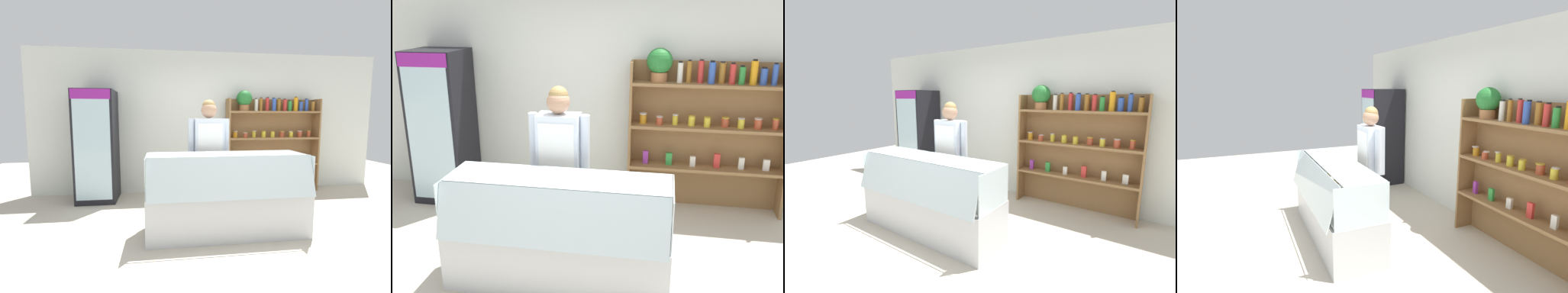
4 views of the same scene
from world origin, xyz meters
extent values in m
plane|color=beige|center=(0.00, 0.00, 0.00)|extent=(12.00, 12.00, 0.00)
cube|color=silver|center=(0.00, 2.14, 1.35)|extent=(6.80, 0.10, 2.70)
cube|color=black|center=(-2.11, 1.73, 0.96)|extent=(0.65, 0.65, 1.91)
cube|color=silver|center=(-2.11, 1.40, 0.96)|extent=(0.57, 0.01, 1.71)
cube|color=#8C1E8C|center=(-2.11, 1.39, 1.82)|extent=(0.61, 0.01, 0.16)
cylinder|color=#2D8C38|center=(-2.29, 1.46, 0.34)|extent=(0.06, 0.06, 0.17)
cylinder|color=#3356B2|center=(-2.11, 1.46, 0.33)|extent=(0.07, 0.07, 0.16)
cylinder|color=#3356B2|center=(-1.93, 1.46, 0.35)|extent=(0.06, 0.06, 0.20)
cylinder|color=#9E6623|center=(-2.31, 1.46, 0.86)|extent=(0.06, 0.06, 0.21)
cylinder|color=red|center=(-2.18, 1.46, 0.83)|extent=(0.06, 0.06, 0.15)
cylinder|color=purple|center=(-2.04, 1.46, 0.84)|extent=(0.05, 0.05, 0.17)
cylinder|color=#2D8C38|center=(-1.91, 1.46, 0.84)|extent=(0.06, 0.06, 0.18)
cylinder|color=red|center=(-2.31, 1.46, 1.34)|extent=(0.06, 0.06, 0.17)
cylinder|color=#2D8C38|center=(-2.18, 1.46, 1.36)|extent=(0.06, 0.06, 0.21)
cylinder|color=#3356B2|center=(-2.04, 1.46, 1.34)|extent=(0.06, 0.06, 0.17)
cylinder|color=#9E6623|center=(-1.91, 1.46, 1.35)|extent=(0.06, 0.06, 0.18)
cube|color=olive|center=(1.16, 2.02, 0.90)|extent=(1.83, 0.02, 1.81)
cube|color=olive|center=(0.26, 1.88, 0.90)|extent=(0.03, 0.28, 1.81)
cube|color=olive|center=(1.16, 1.88, 0.54)|extent=(1.77, 0.28, 0.04)
cube|color=olive|center=(1.16, 1.88, 1.05)|extent=(1.77, 0.28, 0.04)
cube|color=olive|center=(1.16, 1.88, 1.56)|extent=(1.77, 0.28, 0.04)
cylinder|color=#996038|center=(0.57, 1.88, 1.63)|extent=(0.19, 0.19, 0.11)
sphere|color=#24702D|center=(0.57, 1.88, 1.81)|extent=(0.30, 0.30, 0.30)
cylinder|color=silver|center=(0.80, 1.87, 1.69)|extent=(0.06, 0.06, 0.23)
cylinder|color=black|center=(0.80, 1.88, 1.81)|extent=(0.04, 0.04, 0.02)
cylinder|color=#9E6623|center=(0.90, 1.89, 1.70)|extent=(0.06, 0.06, 0.24)
cylinder|color=black|center=(0.90, 1.88, 1.83)|extent=(0.04, 0.04, 0.02)
cylinder|color=red|center=(1.03, 1.89, 1.70)|extent=(0.07, 0.07, 0.25)
cylinder|color=black|center=(1.03, 1.88, 1.83)|extent=(0.04, 0.04, 0.02)
cylinder|color=#3356B2|center=(1.15, 1.85, 1.69)|extent=(0.08, 0.08, 0.24)
cylinder|color=black|center=(1.15, 1.88, 1.82)|extent=(0.05, 0.05, 0.02)
cylinder|color=#9E6623|center=(1.27, 1.89, 1.69)|extent=(0.08, 0.08, 0.23)
cylinder|color=black|center=(1.27, 1.88, 1.81)|extent=(0.05, 0.05, 0.02)
cylinder|color=red|center=(1.38, 1.86, 1.69)|extent=(0.07, 0.07, 0.22)
cylinder|color=black|center=(1.38, 1.88, 1.81)|extent=(0.04, 0.04, 0.02)
cylinder|color=#2D8C38|center=(1.48, 1.86, 1.67)|extent=(0.07, 0.07, 0.19)
cylinder|color=black|center=(1.48, 1.88, 1.78)|extent=(0.05, 0.05, 0.02)
cylinder|color=orange|center=(1.61, 1.87, 1.71)|extent=(0.08, 0.08, 0.26)
cylinder|color=black|center=(1.61, 1.88, 1.85)|extent=(0.05, 0.05, 0.02)
cylinder|color=#3356B2|center=(1.71, 1.87, 1.66)|extent=(0.08, 0.08, 0.18)
cylinder|color=black|center=(1.71, 1.88, 1.76)|extent=(0.05, 0.05, 0.02)
cylinder|color=#3356B2|center=(1.83, 1.87, 1.69)|extent=(0.06, 0.06, 0.23)
cylinder|color=black|center=(1.83, 1.88, 1.81)|extent=(0.04, 0.04, 0.02)
cylinder|color=orange|center=(0.40, 1.89, 1.12)|extent=(0.08, 0.08, 0.12)
cylinder|color=silver|center=(0.40, 1.88, 1.19)|extent=(0.09, 0.09, 0.01)
cylinder|color=#BF4C2D|center=(0.60, 1.86, 1.11)|extent=(0.08, 0.08, 0.09)
cylinder|color=silver|center=(0.60, 1.88, 1.16)|extent=(0.08, 0.08, 0.01)
cylinder|color=yellow|center=(0.78, 1.90, 1.13)|extent=(0.06, 0.06, 0.12)
cylinder|color=silver|center=(0.78, 1.88, 1.19)|extent=(0.07, 0.07, 0.01)
cylinder|color=yellow|center=(0.97, 1.88, 1.12)|extent=(0.08, 0.08, 0.11)
cylinder|color=gold|center=(0.97, 1.88, 1.18)|extent=(0.08, 0.08, 0.01)
cylinder|color=yellow|center=(1.15, 1.86, 1.12)|extent=(0.07, 0.07, 0.10)
cylinder|color=gold|center=(1.15, 1.88, 1.18)|extent=(0.08, 0.08, 0.01)
cylinder|color=#BF4C2D|center=(1.35, 1.89, 1.12)|extent=(0.09, 0.09, 0.11)
cylinder|color=gold|center=(1.35, 1.88, 1.18)|extent=(0.09, 0.09, 0.01)
cylinder|color=yellow|center=(1.53, 1.86, 1.12)|extent=(0.07, 0.07, 0.11)
cylinder|color=silver|center=(1.53, 1.88, 1.18)|extent=(0.07, 0.07, 0.01)
cylinder|color=#BF4C2D|center=(1.71, 1.87, 1.12)|extent=(0.09, 0.09, 0.11)
cylinder|color=silver|center=(1.71, 1.88, 1.18)|extent=(0.09, 0.09, 0.01)
cylinder|color=#BF4C2D|center=(1.90, 1.87, 1.12)|extent=(0.07, 0.07, 0.12)
cylinder|color=gold|center=(1.90, 1.88, 1.19)|extent=(0.07, 0.07, 0.01)
cube|color=purple|center=(0.45, 1.88, 0.64)|extent=(0.07, 0.05, 0.16)
cube|color=#2D8C38|center=(0.74, 1.88, 0.64)|extent=(0.07, 0.04, 0.15)
cube|color=silver|center=(1.02, 1.88, 0.62)|extent=(0.07, 0.05, 0.13)
cube|color=red|center=(1.30, 1.88, 0.65)|extent=(0.07, 0.04, 0.17)
cube|color=silver|center=(1.58, 1.88, 0.63)|extent=(0.06, 0.04, 0.14)
cube|color=silver|center=(1.86, 1.88, 0.63)|extent=(0.08, 0.05, 0.14)
cube|color=silver|center=(-0.22, 0.13, 0.28)|extent=(1.97, 0.64, 0.55)
cube|color=white|center=(-0.22, 0.13, 0.57)|extent=(1.91, 0.58, 0.03)
cube|color=silver|center=(-0.22, -0.17, 0.78)|extent=(1.93, 0.16, 0.47)
cube|color=silver|center=(-0.22, 0.18, 1.00)|extent=(1.93, 0.48, 0.01)
cube|color=silver|center=(-1.19, 0.13, 0.78)|extent=(0.01, 0.60, 0.45)
cube|color=silver|center=(0.76, 0.13, 0.78)|extent=(0.01, 0.60, 0.45)
cube|color=tan|center=(-0.96, 0.21, 0.61)|extent=(0.16, 0.13, 0.05)
cube|color=white|center=(-0.96, 0.01, 0.61)|extent=(0.05, 0.03, 0.02)
cube|color=tan|center=(-0.59, 0.21, 0.61)|extent=(0.16, 0.13, 0.06)
cube|color=white|center=(-0.59, 0.01, 0.61)|extent=(0.05, 0.03, 0.02)
cube|color=tan|center=(-0.22, 0.21, 0.61)|extent=(0.16, 0.13, 0.05)
cube|color=white|center=(-0.22, 0.01, 0.61)|extent=(0.05, 0.03, 0.02)
cube|color=beige|center=(0.15, 0.21, 0.61)|extent=(0.16, 0.12, 0.06)
cube|color=white|center=(0.15, 0.01, 0.61)|extent=(0.05, 0.03, 0.02)
cube|color=beige|center=(0.52, 0.21, 0.61)|extent=(0.16, 0.14, 0.05)
cube|color=white|center=(0.52, 0.01, 0.61)|extent=(0.05, 0.03, 0.02)
cylinder|color=tan|center=(-1.02, 0.03, 0.65)|extent=(0.21, 0.15, 0.13)
cylinder|color=#A35B4C|center=(-0.80, 0.03, 0.64)|extent=(0.16, 0.12, 0.11)
cylinder|color=#C1706B|center=(-0.58, 0.03, 0.65)|extent=(0.19, 0.15, 0.13)
cylinder|color=white|center=(0.28, 0.05, 0.70)|extent=(0.07, 0.07, 0.24)
cylinder|color=white|center=(0.38, 0.05, 0.68)|extent=(0.07, 0.07, 0.18)
cylinder|color=#4C4233|center=(-0.43, 0.69, 0.39)|extent=(0.13, 0.13, 0.79)
cylinder|color=#4C4233|center=(-0.25, 0.69, 0.39)|extent=(0.13, 0.13, 0.79)
cube|color=silver|center=(-0.34, 0.69, 1.11)|extent=(0.41, 0.24, 0.65)
cube|color=white|center=(-0.34, 0.57, 0.76)|extent=(0.34, 0.01, 1.21)
cylinder|color=silver|center=(-0.59, 0.69, 1.14)|extent=(0.09, 0.09, 0.58)
cylinder|color=silver|center=(-0.08, 0.69, 1.14)|extent=(0.09, 0.09, 0.58)
sphere|color=tan|center=(-0.34, 0.69, 1.55)|extent=(0.22, 0.22, 0.22)
sphere|color=#997A47|center=(-0.34, 0.70, 1.61)|extent=(0.19, 0.19, 0.19)
camera|label=1|loc=(-1.02, -2.96, 1.45)|focal=24.00mm
camera|label=2|loc=(0.64, -3.21, 2.42)|focal=40.00mm
camera|label=3|loc=(2.15, -2.19, 1.75)|focal=24.00mm
camera|label=4|loc=(3.45, -0.94, 1.97)|focal=28.00mm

